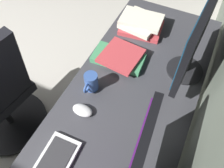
# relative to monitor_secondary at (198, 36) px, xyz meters

# --- Properties ---
(desk) EXTENTS (1.82, 0.65, 0.73)m
(desk) POSITION_rel_monitor_secondary_xyz_m (0.40, -0.21, -0.34)
(desk) COLOR #38383D
(desk) RESTS_ON ground
(monitor_secondary) EXTENTS (0.56, 0.20, 0.45)m
(monitor_secondary) POSITION_rel_monitor_secondary_xyz_m (0.00, 0.00, 0.00)
(monitor_secondary) COLOR black
(monitor_secondary) RESTS_ON desk
(mouse_main) EXTENTS (0.06, 0.10, 0.03)m
(mouse_main) POSITION_rel_monitor_secondary_xyz_m (0.47, -0.38, -0.25)
(mouse_main) COLOR silver
(mouse_main) RESTS_ON desk
(book_stack_near) EXTENTS (0.24, 0.30, 0.05)m
(book_stack_near) POSITION_rel_monitor_secondary_xyz_m (0.09, -0.36, -0.24)
(book_stack_near) COLOR #3D8456
(book_stack_near) RESTS_ON desk
(book_stack_far) EXTENTS (0.25, 0.28, 0.08)m
(book_stack_far) POSITION_rel_monitor_secondary_xyz_m (-0.22, -0.35, -0.22)
(book_stack_far) COLOR #B2383D
(book_stack_far) RESTS_ON desk
(coffee_mug) EXTENTS (0.11, 0.07, 0.10)m
(coffee_mug) POSITION_rel_monitor_secondary_xyz_m (0.33, -0.41, -0.21)
(coffee_mug) COLOR #335193
(coffee_mug) RESTS_ON desk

